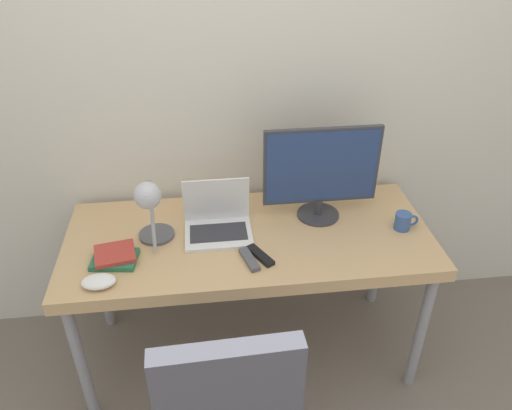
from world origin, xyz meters
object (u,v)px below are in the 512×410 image
at_px(monitor, 321,171).
at_px(game_controller, 99,282).
at_px(book_stack, 115,257).
at_px(mug, 403,221).
at_px(office_chair, 227,410).
at_px(desk_lamp, 150,206).
at_px(laptop, 218,222).

bearing_deg(monitor, game_controller, -158.41).
distance_m(monitor, book_stack, 0.99).
bearing_deg(game_controller, mug, 9.74).
bearing_deg(book_stack, office_chair, -55.87).
relative_size(monitor, desk_lamp, 1.52).
distance_m(office_chair, game_controller, 0.71).
bearing_deg(book_stack, laptop, 19.55).
xyz_separation_m(laptop, monitor, (0.49, 0.08, 0.19)).
xyz_separation_m(laptop, book_stack, (-0.45, -0.16, -0.03)).
xyz_separation_m(mug, game_controller, (-1.34, -0.23, -0.02)).
relative_size(monitor, book_stack, 2.63).
relative_size(office_chair, game_controller, 7.42).
bearing_deg(desk_lamp, office_chair, -69.38).
bearing_deg(monitor, book_stack, -165.76).
bearing_deg(office_chair, game_controller, 134.64).
bearing_deg(desk_lamp, book_stack, -160.75).
bearing_deg(monitor, mug, -23.22).
height_order(laptop, game_controller, laptop).
height_order(book_stack, mug, mug).
xyz_separation_m(desk_lamp, mug, (1.13, 0.02, -0.19)).
bearing_deg(mug, office_chair, -140.98).
bearing_deg(desk_lamp, mug, 1.10).
relative_size(laptop, game_controller, 2.23).
xyz_separation_m(book_stack, game_controller, (-0.05, -0.15, -0.00)).
height_order(desk_lamp, office_chair, desk_lamp).
height_order(laptop, desk_lamp, desk_lamp).
relative_size(laptop, desk_lamp, 0.86).
xyz_separation_m(desk_lamp, office_chair, (0.26, -0.68, -0.44)).
xyz_separation_m(monitor, office_chair, (-0.51, -0.86, -0.45)).
distance_m(monitor, game_controller, 1.07).
distance_m(laptop, monitor, 0.53).
xyz_separation_m(office_chair, mug, (0.87, 0.71, 0.25)).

